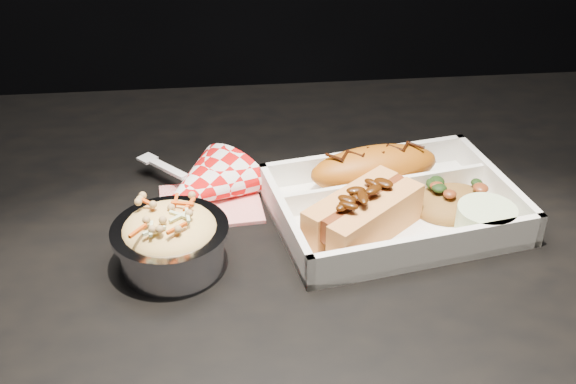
# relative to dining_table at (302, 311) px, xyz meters

# --- Properties ---
(dining_table) EXTENTS (1.20, 0.80, 0.75)m
(dining_table) POSITION_rel_dining_table_xyz_m (0.00, 0.00, 0.00)
(dining_table) COLOR black
(dining_table) RESTS_ON ground
(food_tray) EXTENTS (0.28, 0.22, 0.04)m
(food_tray) POSITION_rel_dining_table_xyz_m (0.10, 0.04, 0.10)
(food_tray) COLOR white
(food_tray) RESTS_ON dining_table
(fried_pastry) EXTENTS (0.16, 0.09, 0.05)m
(fried_pastry) POSITION_rel_dining_table_xyz_m (0.09, 0.09, 0.12)
(fried_pastry) COLOR #A85610
(fried_pastry) RESTS_ON food_tray
(hotdog) EXTENTS (0.13, 0.13, 0.06)m
(hotdog) POSITION_rel_dining_table_xyz_m (0.06, 0.00, 0.12)
(hotdog) COLOR #E9984F
(hotdog) RESTS_ON food_tray
(fried_rice_mound) EXTENTS (0.10, 0.09, 0.03)m
(fried_rice_mound) POSITION_rel_dining_table_xyz_m (0.17, 0.04, 0.11)
(fried_rice_mound) COLOR #8E5E29
(fried_rice_mound) RESTS_ON food_tray
(cupcake_liner) EXTENTS (0.06, 0.06, 0.03)m
(cupcake_liner) POSITION_rel_dining_table_xyz_m (0.19, -0.01, 0.11)
(cupcake_liner) COLOR beige
(cupcake_liner) RESTS_ON food_tray
(foil_coleslaw_cup) EXTENTS (0.11, 0.11, 0.07)m
(foil_coleslaw_cup) POSITION_rel_dining_table_xyz_m (-0.13, -0.02, 0.12)
(foil_coleslaw_cup) COLOR silver
(foil_coleslaw_cup) RESTS_ON dining_table
(napkin_fork) EXTENTS (0.15, 0.15, 0.10)m
(napkin_fork) POSITION_rel_dining_table_xyz_m (-0.10, 0.09, 0.11)
(napkin_fork) COLOR red
(napkin_fork) RESTS_ON dining_table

